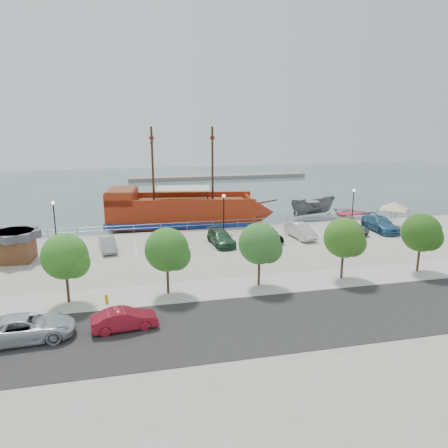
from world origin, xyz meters
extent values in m
plane|color=#354749|center=(0.00, 0.00, -1.00)|extent=(160.00, 160.00, 0.00)
cube|color=gray|center=(0.00, -21.00, -0.60)|extent=(100.00, 58.00, 1.20)
cube|color=black|center=(0.00, -16.00, 0.01)|extent=(100.00, 8.00, 0.04)
cube|color=#BAB5AB|center=(0.00, -10.00, 0.01)|extent=(100.00, 4.00, 0.05)
cylinder|color=gray|center=(0.00, 7.80, 0.95)|extent=(50.00, 0.06, 0.06)
cylinder|color=gray|center=(0.00, 7.80, 0.55)|extent=(50.00, 0.06, 0.06)
cube|color=gray|center=(10.00, 55.00, -0.60)|extent=(40.00, 3.00, 0.80)
cube|color=maroon|center=(-4.07, 12.02, 1.09)|extent=(18.29, 8.35, 2.86)
cube|color=#153597|center=(-4.07, 12.02, 0.16)|extent=(18.67, 8.73, 0.66)
cone|color=maroon|center=(5.49, 10.41, 1.09)|extent=(4.35, 5.80, 5.29)
cube|color=maroon|center=(-11.13, 13.20, 3.29)|extent=(4.17, 5.98, 1.54)
cube|color=brown|center=(-11.13, 13.20, 4.12)|extent=(3.88, 5.51, 0.13)
cube|color=brown|center=(-3.53, 11.92, 2.58)|extent=(14.92, 7.15, 0.17)
cube|color=maroon|center=(-3.63, 14.62, 2.91)|extent=(17.41, 3.14, 0.77)
cube|color=maroon|center=(-4.51, 9.41, 2.91)|extent=(17.41, 3.14, 0.77)
cylinder|color=#382111|center=(-0.27, 11.38, 7.04)|extent=(0.30, 0.30, 9.03)
cylinder|color=#382111|center=(-7.33, 12.56, 7.04)|extent=(0.30, 0.30, 9.03)
cylinder|color=#382111|center=(-0.27, 11.38, 9.79)|extent=(0.70, 3.28, 0.15)
cylinder|color=#382111|center=(-7.33, 12.56, 9.79)|extent=(0.70, 3.28, 0.15)
cube|color=beige|center=(-3.85, 11.98, 4.18)|extent=(6.99, 5.19, 0.13)
cylinder|color=#382111|center=(6.25, 10.28, 2.41)|extent=(2.73, 0.63, 0.65)
imported|color=slate|center=(14.58, 14.77, 0.26)|extent=(6.59, 2.60, 2.53)
imported|color=silver|center=(18.67, 11.04, -0.26)|extent=(5.19, 7.19, 1.48)
cube|color=gray|center=(-12.96, 9.20, -0.81)|extent=(6.90, 4.03, 0.38)
cube|color=slate|center=(7.15, 9.20, -0.78)|extent=(8.04, 4.96, 0.44)
cube|color=gray|center=(14.82, 9.20, -0.79)|extent=(7.63, 2.78, 0.43)
cube|color=brown|center=(-20.66, 0.67, 1.09)|extent=(3.15, 3.15, 2.18)
cube|color=#44434C|center=(-20.66, 0.67, 2.43)|extent=(3.57, 3.57, 0.69)
cylinder|color=slate|center=(18.60, 5.35, 1.08)|extent=(0.07, 0.07, 2.15)
cylinder|color=slate|center=(21.14, 5.54, 1.08)|extent=(0.07, 0.07, 2.15)
cylinder|color=slate|center=(18.80, 2.81, 1.08)|extent=(0.07, 0.07, 2.15)
cylinder|color=slate|center=(21.33, 3.00, 1.08)|extent=(0.07, 0.07, 2.15)
pyramid|color=white|center=(19.97, 4.18, 2.99)|extent=(4.41, 4.41, 0.88)
imported|color=#B3BAC1|center=(-16.82, -15.04, 0.77)|extent=(5.73, 2.95, 1.55)
imported|color=maroon|center=(-11.18, -14.98, 0.66)|extent=(4.17, 1.84, 1.33)
cylinder|color=#EC9500|center=(-12.39, -10.80, 0.27)|extent=(0.22, 0.22, 0.54)
sphere|color=#EC9500|center=(-12.39, -10.80, 0.56)|extent=(0.23, 0.23, 0.23)
cylinder|color=black|center=(-18.00, 6.50, 2.00)|extent=(0.12, 0.12, 4.00)
sphere|color=#FFF2CC|center=(-18.00, 6.50, 4.10)|extent=(0.36, 0.36, 0.36)
cylinder|color=black|center=(0.00, 6.50, 2.00)|extent=(0.12, 0.12, 4.00)
sphere|color=#FFF2CC|center=(0.00, 6.50, 4.10)|extent=(0.36, 0.36, 0.36)
cylinder|color=black|center=(16.00, 6.50, 2.00)|extent=(0.12, 0.12, 4.00)
sphere|color=#FFF2CC|center=(16.00, 6.50, 4.10)|extent=(0.36, 0.36, 0.36)
cylinder|color=#473321|center=(-15.00, -10.00, 1.10)|extent=(0.20, 0.20, 2.20)
sphere|color=#2E6B1E|center=(-15.00, -10.00, 3.40)|extent=(3.20, 3.20, 3.20)
sphere|color=#2E6B1E|center=(-14.40, -10.30, 3.00)|extent=(2.20, 2.20, 2.20)
cylinder|color=#473321|center=(-8.00, -10.00, 1.10)|extent=(0.20, 0.20, 2.20)
sphere|color=#29601D|center=(-8.00, -10.00, 3.40)|extent=(3.20, 3.20, 3.20)
sphere|color=#29601D|center=(-7.40, -10.30, 3.00)|extent=(2.20, 2.20, 2.20)
cylinder|color=#473321|center=(-1.00, -10.00, 1.10)|extent=(0.20, 0.20, 2.20)
sphere|color=#2C5F24|center=(-1.00, -10.00, 3.40)|extent=(3.20, 3.20, 3.20)
sphere|color=#2C5F24|center=(-0.40, -10.30, 3.00)|extent=(2.20, 2.20, 2.20)
cylinder|color=#473321|center=(6.00, -10.00, 1.10)|extent=(0.20, 0.20, 2.20)
sphere|color=#2E5D19|center=(6.00, -10.00, 3.40)|extent=(3.20, 3.20, 3.20)
sphere|color=#2E5D19|center=(6.60, -10.30, 3.00)|extent=(2.20, 2.20, 2.20)
cylinder|color=#473321|center=(13.00, -10.00, 1.10)|extent=(0.20, 0.20, 2.20)
sphere|color=#234D15|center=(13.00, -10.00, 3.40)|extent=(3.20, 3.20, 3.20)
sphere|color=#234D15|center=(13.60, -10.30, 3.00)|extent=(2.20, 2.20, 2.20)
imported|color=#A1A2A4|center=(-12.65, 1.83, 0.67)|extent=(2.00, 4.23, 1.34)
imported|color=navy|center=(-6.76, 1.87, 0.74)|extent=(2.54, 5.37, 1.48)
imported|color=#265033|center=(-1.43, 1.45, 0.71)|extent=(2.44, 5.07, 1.42)
imported|color=black|center=(3.75, 1.80, 0.72)|extent=(2.49, 4.49, 1.44)
imported|color=silver|center=(7.43, 2.01, 0.77)|extent=(2.18, 4.86, 1.55)
imported|color=#595861|center=(13.93, 2.75, 0.67)|extent=(2.29, 4.83, 1.33)
imported|color=#2D6389|center=(17.44, 2.72, 0.81)|extent=(2.34, 5.61, 1.62)
camera|label=1|loc=(-10.71, -40.27, 12.81)|focal=35.00mm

